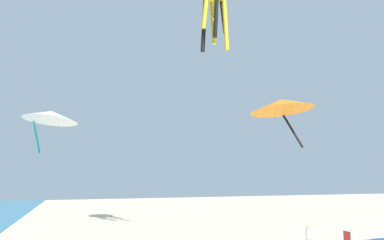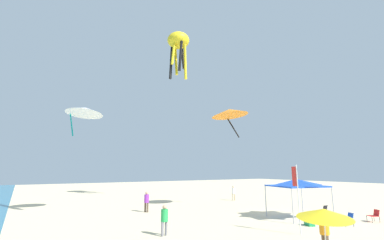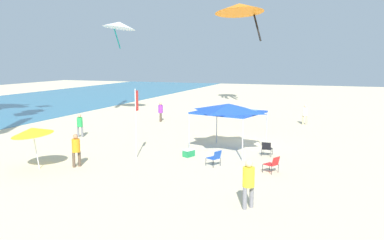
{
  "view_description": "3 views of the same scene",
  "coord_description": "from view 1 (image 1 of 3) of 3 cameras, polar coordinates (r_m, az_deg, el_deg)",
  "views": [
    {
      "loc": [
        -14.01,
        11.45,
        5.33
      ],
      "look_at": [
        -0.29,
        7.65,
        7.23
      ],
      "focal_mm": 35.43,
      "sensor_mm": 36.0,
      "label": 1
    },
    {
      "loc": [
        -14.93,
        17.75,
        3.5
      ],
      "look_at": [
        -0.29,
        8.52,
        6.69
      ],
      "focal_mm": 25.17,
      "sensor_mm": 36.0,
      "label": 2
    },
    {
      "loc": [
        -23.46,
        -5.52,
        5.33
      ],
      "look_at": [
        -1.24,
        2.63,
        1.64
      ],
      "focal_mm": 36.61,
      "sensor_mm": 36.0,
      "label": 3
    }
  ],
  "objects": [
    {
      "name": "person_kite_handler",
      "position": [
        28.09,
        17.14,
        -16.2
      ],
      "size": [
        0.39,
        0.44,
        1.65
      ],
      "rotation": [
        0.0,
        0.0,
        4.65
      ],
      "color": "#C6B28C",
      "rests_on": "ground"
    },
    {
      "name": "kite_delta_orange",
      "position": [
        21.54,
        13.28,
        2.18
      ],
      "size": [
        4.96,
        4.95,
        2.84
      ],
      "rotation": [
        0.0,
        0.0,
        2.26
      ],
      "color": "orange"
    },
    {
      "name": "kite_delta_white",
      "position": [
        23.29,
        -20.49,
        0.58
      ],
      "size": [
        4.35,
        4.36,
        2.59
      ],
      "rotation": [
        0.0,
        0.0,
        3.89
      ],
      "color": "white"
    }
  ]
}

